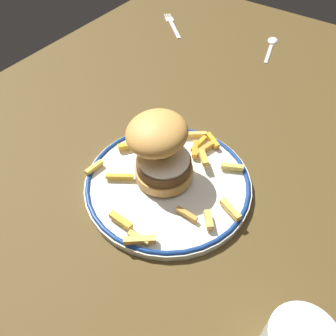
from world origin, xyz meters
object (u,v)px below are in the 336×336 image
Objects in this scene: dinner_plate at (168,183)px; burger at (161,149)px; spoon at (272,42)px; fork at (172,24)px.

dinner_plate is 6.51cm from burger.
dinner_plate reaches higher than spoon.
burger reaches higher than spoon.
burger reaches higher than fork.
burger is at bearing -176.23° from spoon.
fork is (47.78, 32.07, -0.66)cm from dinner_plate.
burger is at bearing -147.26° from fork.
spoon is (54.29, 5.42, -0.48)cm from dinner_plate.
dinner_plate reaches higher than fork.
burger is 1.09× the size of fork.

